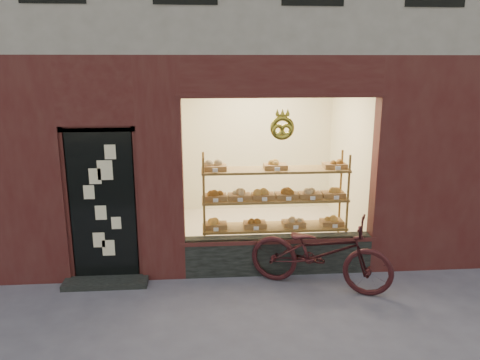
{
  "coord_description": "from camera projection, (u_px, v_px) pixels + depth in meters",
  "views": [
    {
      "loc": [
        -0.61,
        -4.18,
        3.01
      ],
      "look_at": [
        -0.12,
        2.0,
        1.44
      ],
      "focal_mm": 35.0,
      "sensor_mm": 36.0,
      "label": 1
    }
  ],
  "objects": [
    {
      "name": "bicycle",
      "position": [
        320.0,
        252.0,
        6.33
      ],
      "size": [
        2.05,
        1.43,
        1.02
      ],
      "primitive_type": "imported",
      "rotation": [
        0.0,
        0.0,
        1.14
      ],
      "color": "#331215",
      "rests_on": "ground"
    },
    {
      "name": "display_shelf",
      "position": [
        275.0,
        208.0,
        7.11
      ],
      "size": [
        2.2,
        0.45,
        1.7
      ],
      "color": "brown",
      "rests_on": "ground"
    }
  ]
}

